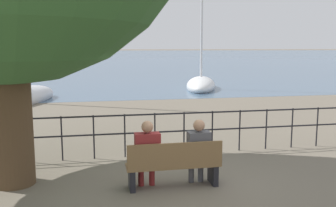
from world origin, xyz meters
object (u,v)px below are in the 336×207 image
park_bench (174,165)px  seated_person_right (198,149)px  sailboat_1 (1,68)px  sailboat_0 (22,97)px  seated_person_left (147,151)px  sailboat_2 (201,84)px

park_bench → seated_person_right: bearing=8.6°
sailboat_1 → park_bench: bearing=-49.9°
park_bench → sailboat_1: sailboat_1 is taller
park_bench → sailboat_0: sailboat_0 is taller
sailboat_1 → seated_person_left: bearing=-50.5°
park_bench → seated_person_right: (0.49, 0.07, 0.27)m
park_bench → seated_person_right: size_ratio=1.39×
seated_person_left → sailboat_0: 12.77m
sailboat_0 → sailboat_2: size_ratio=0.93×
seated_person_left → seated_person_right: bearing=0.1°
park_bench → sailboat_2: size_ratio=0.18×
seated_person_left → sailboat_2: 17.11m
seated_person_right → sailboat_2: 16.80m
sailboat_1 → sailboat_2: 30.18m
sailboat_1 → sailboat_2: size_ratio=0.91×
park_bench → seated_person_left: 0.57m
seated_person_right → sailboat_1: (-12.60, 40.77, -0.45)m
sailboat_1 → sailboat_2: (17.39, -24.67, 0.04)m
seated_person_left → sailboat_0: (-4.31, 12.01, -0.42)m
park_bench → sailboat_1: (-12.11, 40.84, -0.18)m
park_bench → seated_person_left: (-0.49, 0.07, 0.28)m
sailboat_0 → sailboat_2: sailboat_2 is taller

